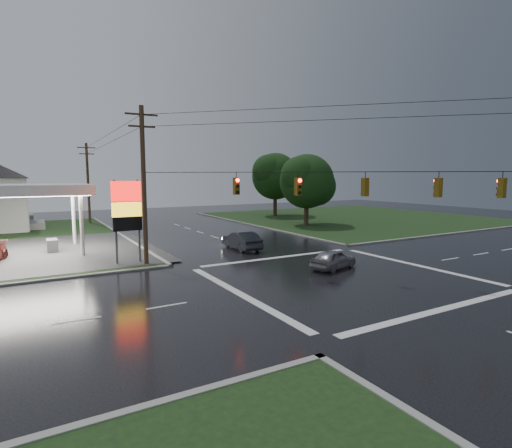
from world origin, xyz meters
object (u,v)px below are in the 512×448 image
car_north (242,240)px  car_crossing (333,259)px  pylon_sign (127,208)px  utility_pole_nw (144,184)px  tree_ne_near (308,182)px  tree_ne_far (276,176)px  utility_pole_n (88,182)px

car_north → car_crossing: car_north is taller
pylon_sign → utility_pole_nw: utility_pole_nw is taller
tree_ne_near → car_crossing: tree_ne_near is taller
tree_ne_near → tree_ne_far: 12.39m
car_north → car_crossing: (2.05, -9.44, -0.12)m
utility_pole_n → utility_pole_nw: bearing=-90.0°
utility_pole_nw → car_north: bearing=12.8°
car_north → utility_pole_n: bearing=-71.2°
utility_pole_n → car_crossing: (10.71, -35.98, -4.80)m
pylon_sign → utility_pole_n: (1.00, 27.50, 1.46)m
tree_ne_near → car_north: size_ratio=1.90×
tree_ne_near → utility_pole_nw: bearing=-152.1°
utility_pole_nw → tree_ne_near: (23.64, 12.49, -0.16)m
tree_ne_far → car_north: size_ratio=2.07×
utility_pole_n → car_north: bearing=-71.9°
utility_pole_n → car_north: (8.66, -26.54, -4.69)m
car_north → pylon_sign: bearing=6.4°
pylon_sign → car_north: bearing=5.7°
tree_ne_near → car_north: bearing=-144.9°
pylon_sign → utility_pole_n: 27.56m
utility_pole_n → tree_ne_far: size_ratio=1.07×
tree_ne_near → car_crossing: bearing=-122.9°
pylon_sign → car_crossing: (11.71, -8.48, -3.35)m
pylon_sign → tree_ne_near: (24.64, 11.49, 1.55)m
tree_ne_far → car_crossing: bearing=-116.5°
pylon_sign → car_north: (9.66, 0.96, -3.23)m
utility_pole_n → car_north: 28.31m
utility_pole_n → tree_ne_near: utility_pole_n is taller
utility_pole_nw → car_north: 10.17m
utility_pole_nw → tree_ne_near: size_ratio=1.22×
pylon_sign → tree_ne_near: tree_ne_near is taller
car_north → car_crossing: 9.66m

